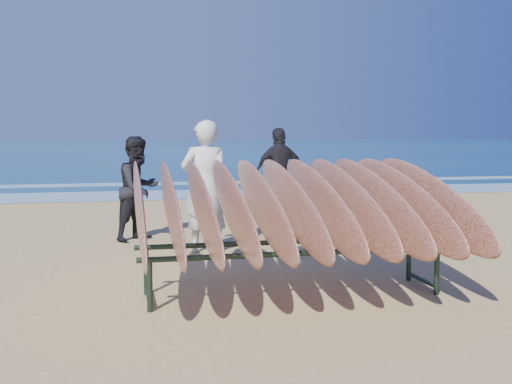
{
  "coord_description": "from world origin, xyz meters",
  "views": [
    {
      "loc": [
        -1.72,
        -6.88,
        1.72
      ],
      "look_at": [
        0.0,
        0.8,
        0.95
      ],
      "focal_mm": 45.0,
      "sensor_mm": 36.0,
      "label": 1
    }
  ],
  "objects_px": {
    "person_white": "(205,186)",
    "person_dark_b": "(280,173)",
    "person_dark_a": "(139,189)",
    "surfboard_rack": "(292,206)"
  },
  "relations": [
    {
      "from": "person_white",
      "to": "person_dark_b",
      "type": "bearing_deg",
      "value": -116.16
    },
    {
      "from": "person_dark_a",
      "to": "person_dark_b",
      "type": "height_order",
      "value": "person_dark_b"
    },
    {
      "from": "surfboard_rack",
      "to": "person_dark_a",
      "type": "xyz_separation_m",
      "value": [
        -1.41,
        3.72,
        -0.13
      ]
    },
    {
      "from": "surfboard_rack",
      "to": "person_dark_b",
      "type": "relative_size",
      "value": 1.82
    },
    {
      "from": "surfboard_rack",
      "to": "person_dark_b",
      "type": "distance_m",
      "value": 5.73
    },
    {
      "from": "surfboard_rack",
      "to": "person_dark_b",
      "type": "bearing_deg",
      "value": 76.65
    },
    {
      "from": "person_dark_a",
      "to": "person_dark_b",
      "type": "xyz_separation_m",
      "value": [
        2.75,
        1.85,
        0.07
      ]
    },
    {
      "from": "surfboard_rack",
      "to": "person_white",
      "type": "distance_m",
      "value": 2.6
    },
    {
      "from": "surfboard_rack",
      "to": "person_dark_a",
      "type": "height_order",
      "value": "person_dark_a"
    },
    {
      "from": "person_dark_a",
      "to": "person_dark_b",
      "type": "distance_m",
      "value": 3.32
    }
  ]
}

